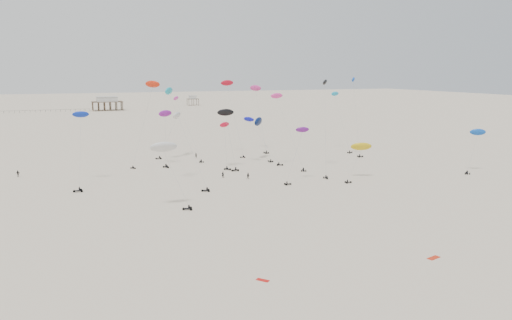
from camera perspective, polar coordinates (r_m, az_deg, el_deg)
name	(u,v)px	position (r m, az deg, el deg)	size (l,w,h in m)	color
ground_plane	(163,134)	(225.06, -10.57, 2.91)	(900.00, 900.00, 0.00)	beige
pavilion_main	(107,104)	(371.44, -16.63, 6.11)	(21.00, 13.00, 9.80)	brown
pavilion_small	(193,101)	(412.92, -7.24, 6.71)	(9.00, 7.00, 8.00)	brown
pier_fence	(28,111)	(370.77, -24.66, 5.07)	(80.20, 0.20, 1.50)	black
rig_0	(226,140)	(142.67, -3.50, 2.27)	(4.03, 6.80, 13.40)	black
rig_1	(185,120)	(159.88, -8.13, 4.49)	(6.43, 16.95, 22.96)	black
rig_2	(230,94)	(166.99, -3.04, 7.49)	(4.66, 12.38, 25.47)	black
rig_3	(325,105)	(139.88, 7.91, 6.27)	(9.13, 16.78, 27.75)	black
rig_4	(150,94)	(147.04, -12.00, 7.37)	(9.97, 4.92, 25.17)	black
rig_5	(286,121)	(143.02, 3.42, 4.50)	(6.68, 12.65, 22.29)	black
rig_6	(165,125)	(156.06, -10.31, 4.00)	(6.50, 16.92, 19.23)	black
rig_7	(356,107)	(165.20, 11.33, 5.99)	(3.79, 6.49, 25.81)	black
rig_8	(258,101)	(174.79, 0.19, 6.75)	(3.88, 13.84, 23.39)	black
rig_9	(228,126)	(142.08, -3.24, 3.89)	(5.06, 8.59, 17.20)	black
rig_10	(178,116)	(122.90, -8.85, 4.96)	(8.04, 17.16, 26.01)	black
rig_11	(339,111)	(178.28, 9.52, 5.52)	(3.84, 13.60, 21.76)	black
rig_12	(80,140)	(128.41, -19.48, 2.19)	(5.22, 13.83, 19.59)	black
rig_13	(167,155)	(102.46, -10.15, 0.53)	(7.68, 6.37, 13.89)	black
rig_14	(360,150)	(132.23, 11.80, 1.17)	(10.62, 7.55, 10.95)	black
rig_15	(259,124)	(157.07, 0.36, 4.09)	(5.64, 11.03, 13.89)	black
rig_16	(475,142)	(150.22, 23.76, 1.89)	(8.90, 5.65, 12.21)	black
rig_17	(174,122)	(162.79, -9.36, 4.33)	(10.00, 5.62, 15.11)	black
rig_18	(258,132)	(150.54, 0.19, 3.21)	(9.21, 12.21, 16.13)	black
rig_19	(298,146)	(125.59, 4.81, 1.62)	(8.71, 5.96, 14.27)	black
spectator_0	(223,178)	(131.28, -3.80, -2.03)	(0.70, 0.48, 1.93)	black
spectator_1	(248,179)	(129.54, -0.89, -2.18)	(0.94, 0.54, 1.92)	black
spectator_2	(18,177)	(146.36, -25.54, -1.75)	(1.22, 0.66, 2.07)	black
spectator_3	(196,158)	(162.20, -6.87, 0.26)	(0.70, 0.48, 1.93)	black
grounded_kite_a	(434,258)	(80.67, 19.64, -10.51)	(2.20, 0.90, 0.08)	red
grounded_kite_b	(263,280)	(68.66, 0.77, -13.59)	(1.80, 0.70, 0.07)	red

